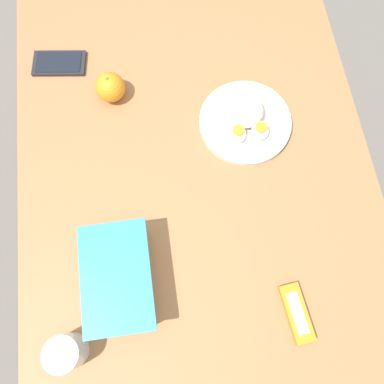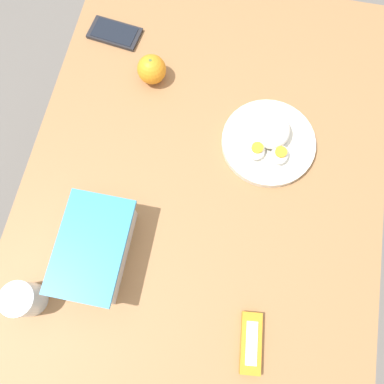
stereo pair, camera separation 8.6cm
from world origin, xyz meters
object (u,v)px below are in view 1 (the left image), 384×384
(orange_fruit, at_px, (110,87))
(cell_phone, at_px, (59,63))
(candy_bar, at_px, (297,313))
(drinking_glass, at_px, (67,352))
(food_container, at_px, (120,279))
(rice_plate, at_px, (245,120))

(orange_fruit, height_order, cell_phone, orange_fruit)
(orange_fruit, height_order, candy_bar, orange_fruit)
(cell_phone, height_order, drinking_glass, drinking_glass)
(food_container, distance_m, candy_bar, 0.38)
(drinking_glass, bearing_deg, food_container, -42.47)
(orange_fruit, bearing_deg, candy_bar, -149.55)
(rice_plate, xyz_separation_m, candy_bar, (-0.46, -0.03, -0.01))
(food_container, distance_m, rice_plate, 0.48)
(candy_bar, distance_m, cell_phone, 0.86)
(candy_bar, height_order, drinking_glass, drinking_glass)
(rice_plate, relative_size, candy_bar, 1.81)
(cell_phone, bearing_deg, drinking_glass, 180.00)
(food_container, height_order, drinking_glass, food_container)
(food_container, bearing_deg, drinking_glass, 137.53)
(cell_phone, xyz_separation_m, drinking_glass, (-0.71, 0.00, 0.03))
(food_container, xyz_separation_m, rice_plate, (0.34, -0.34, -0.02))
(rice_plate, relative_size, drinking_glass, 2.83)
(orange_fruit, height_order, rice_plate, orange_fruit)
(food_container, height_order, rice_plate, food_container)
(food_container, xyz_separation_m, cell_phone, (0.58, 0.12, -0.04))
(food_container, relative_size, rice_plate, 0.97)
(food_container, relative_size, candy_bar, 1.76)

